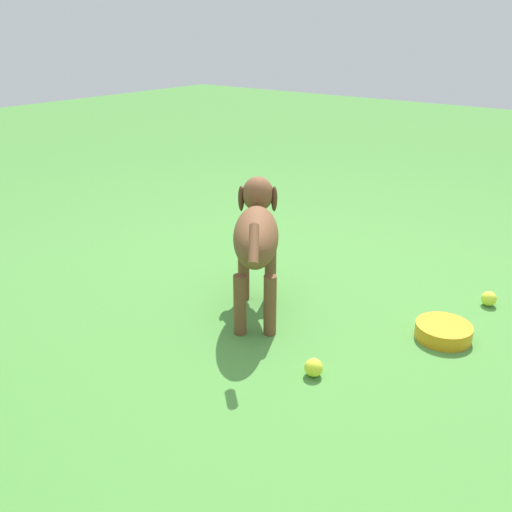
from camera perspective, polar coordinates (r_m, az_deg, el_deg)
ground at (r=2.48m, az=3.66°, el=-5.12°), size 14.00×14.00×0.00m
dog at (r=2.30m, az=0.03°, el=2.24°), size 0.66×0.50×0.53m
tennis_ball_0 at (r=2.01m, az=5.93°, el=-11.30°), size 0.07×0.07×0.07m
tennis_ball_1 at (r=2.67m, az=22.75°, el=-4.04°), size 0.07×0.07×0.07m
water_bowl at (r=2.34m, az=18.65°, el=-7.32°), size 0.22×0.22×0.06m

